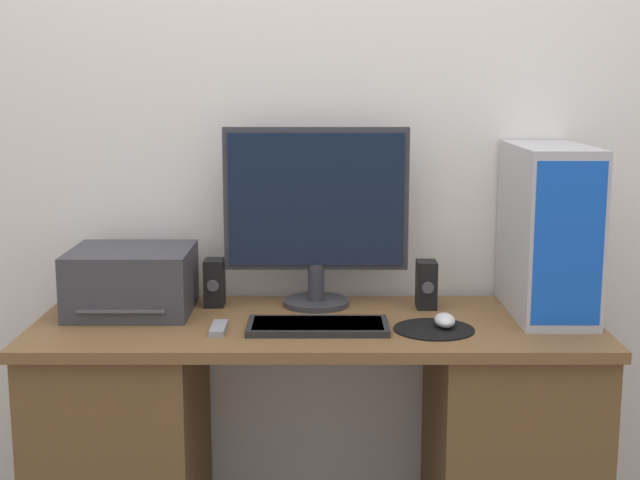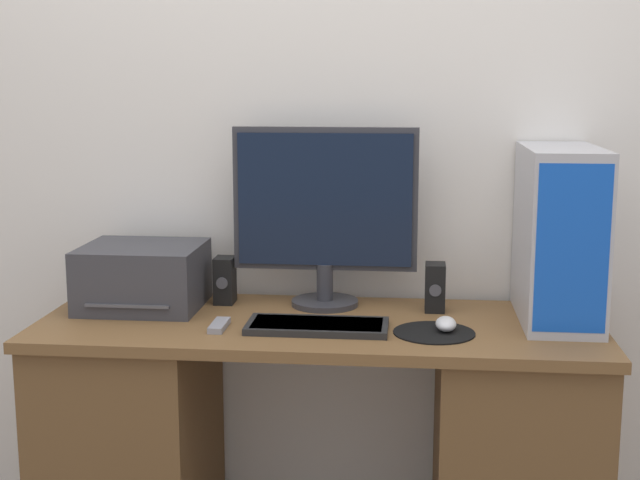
{
  "view_description": "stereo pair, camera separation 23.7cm",
  "coord_description": "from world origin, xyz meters",
  "views": [
    {
      "loc": [
        0.01,
        -2.05,
        1.36
      ],
      "look_at": [
        0.0,
        0.28,
        0.94
      ],
      "focal_mm": 50.0,
      "sensor_mm": 36.0,
      "label": 1
    },
    {
      "loc": [
        0.25,
        -2.04,
        1.36
      ],
      "look_at": [
        0.0,
        0.28,
        0.94
      ],
      "focal_mm": 50.0,
      "sensor_mm": 36.0,
      "label": 2
    }
  ],
  "objects": [
    {
      "name": "remote_control",
      "position": [
        -0.25,
        0.19,
        0.72
      ],
      "size": [
        0.04,
        0.12,
        0.02
      ],
      "color": "gray",
      "rests_on": "desk"
    },
    {
      "name": "computer_tower",
      "position": [
        0.64,
        0.37,
        0.95
      ],
      "size": [
        0.2,
        0.43,
        0.47
      ],
      "color": "#B2B2B7",
      "rests_on": "desk"
    },
    {
      "name": "mousepad",
      "position": [
        0.31,
        0.2,
        0.71
      ],
      "size": [
        0.21,
        0.21,
        0.0
      ],
      "color": "black",
      "rests_on": "desk"
    },
    {
      "name": "desk",
      "position": [
        0.0,
        0.28,
        0.37
      ],
      "size": [
        1.52,
        0.56,
        0.71
      ],
      "color": "brown",
      "rests_on": "ground_plane"
    },
    {
      "name": "speaker_left",
      "position": [
        -0.29,
        0.45,
        0.78
      ],
      "size": [
        0.06,
        0.08,
        0.14
      ],
      "color": "black",
      "rests_on": "desk"
    },
    {
      "name": "mouse",
      "position": [
        0.34,
        0.21,
        0.73
      ],
      "size": [
        0.05,
        0.09,
        0.04
      ],
      "color": "silver",
      "rests_on": "mousepad"
    },
    {
      "name": "printer",
      "position": [
        -0.52,
        0.38,
        0.8
      ],
      "size": [
        0.34,
        0.3,
        0.18
      ],
      "color": "#38383D",
      "rests_on": "desk"
    },
    {
      "name": "monitor",
      "position": [
        0.0,
        0.46,
        1.0
      ],
      "size": [
        0.53,
        0.19,
        0.51
      ],
      "color": "#333338",
      "rests_on": "desk"
    },
    {
      "name": "wall_back",
      "position": [
        0.0,
        0.62,
        1.35
      ],
      "size": [
        6.4,
        0.05,
        2.7
      ],
      "color": "white",
      "rests_on": "ground_plane"
    },
    {
      "name": "speaker_right",
      "position": [
        0.32,
        0.43,
        0.78
      ],
      "size": [
        0.06,
        0.08,
        0.14
      ],
      "color": "black",
      "rests_on": "desk"
    },
    {
      "name": "keyboard",
      "position": [
        0.01,
        0.2,
        0.72
      ],
      "size": [
        0.37,
        0.16,
        0.02
      ],
      "color": "black",
      "rests_on": "desk"
    }
  ]
}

